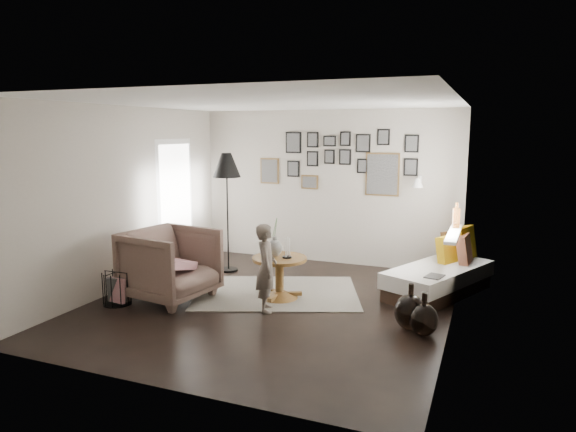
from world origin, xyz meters
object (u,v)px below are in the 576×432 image
at_px(pedestal_table, 280,279).
at_px(child, 266,268).
at_px(vase, 275,245).
at_px(magazine_basket, 117,288).
at_px(armchair, 171,264).
at_px(demijohn_large, 410,312).
at_px(floor_lamp, 227,170).
at_px(demijohn_small, 424,319).
at_px(daybed, 439,274).

height_order(pedestal_table, child, child).
xyz_separation_m(vase, magazine_basket, (-1.82, -1.01, -0.53)).
bearing_deg(armchair, demijohn_large, -79.54).
bearing_deg(armchair, floor_lamp, 7.40).
height_order(pedestal_table, demijohn_large, pedestal_table).
relative_size(armchair, demijohn_large, 1.94).
xyz_separation_m(vase, child, (0.11, -0.52, -0.18)).
relative_size(pedestal_table, demijohn_small, 1.48).
xyz_separation_m(pedestal_table, vase, (-0.08, 0.02, 0.47)).
bearing_deg(pedestal_table, floor_lamp, 143.01).
bearing_deg(daybed, armchair, -129.49).
bearing_deg(vase, floor_lamp, 141.83).
bearing_deg(pedestal_table, demijohn_small, -16.49).
bearing_deg(child, daybed, -75.19).
bearing_deg(demijohn_small, demijohn_large, 144.05).
bearing_deg(magazine_basket, pedestal_table, 27.68).
height_order(daybed, child, child).
xyz_separation_m(vase, daybed, (2.05, 1.04, -0.47)).
height_order(vase, demijohn_large, vase).
bearing_deg(armchair, vase, -56.85).
relative_size(pedestal_table, demijohn_large, 1.35).
relative_size(armchair, floor_lamp, 0.55).
bearing_deg(armchair, child, -79.01).
xyz_separation_m(vase, demijohn_large, (1.89, -0.48, -0.53)).
height_order(pedestal_table, armchair, armchair).
xyz_separation_m(daybed, magazine_basket, (-3.87, -2.06, -0.05)).
distance_m(demijohn_large, demijohn_small, 0.21).
bearing_deg(demijohn_small, pedestal_table, 163.51).
bearing_deg(daybed, demijohn_large, -71.59).
distance_m(pedestal_table, floor_lamp, 2.15).
bearing_deg(demijohn_small, vase, 163.60).
distance_m(pedestal_table, demijohn_small, 2.06).
distance_m(pedestal_table, daybed, 2.24).
xyz_separation_m(demijohn_large, demijohn_small, (0.17, -0.12, -0.02)).
bearing_deg(floor_lamp, armchair, -91.42).
distance_m(pedestal_table, demijohn_large, 1.87).
height_order(daybed, demijohn_large, daybed).
relative_size(daybed, child, 1.72).
bearing_deg(demijohn_small, daybed, 90.02).
distance_m(floor_lamp, magazine_basket, 2.51).
height_order(floor_lamp, demijohn_small, floor_lamp).
height_order(demijohn_large, child, child).
distance_m(armchair, demijohn_small, 3.34).
xyz_separation_m(vase, armchair, (-1.27, -0.58, -0.26)).
distance_m(pedestal_table, armchair, 1.48).
relative_size(pedestal_table, armchair, 0.70).
relative_size(vase, daybed, 0.27).
bearing_deg(magazine_basket, child, 14.31).
distance_m(magazine_basket, child, 2.02).
relative_size(floor_lamp, demijohn_small, 3.84).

